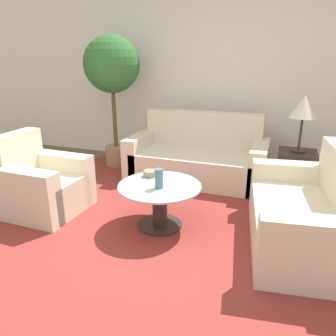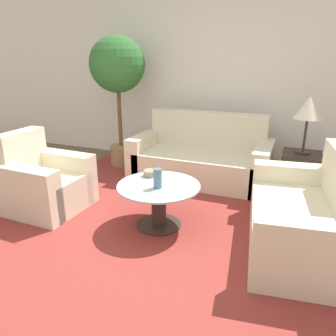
{
  "view_description": "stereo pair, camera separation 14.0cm",
  "coord_description": "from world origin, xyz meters",
  "px_view_note": "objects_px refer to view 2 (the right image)",
  "views": [
    {
      "loc": [
        1.23,
        -2.25,
        1.69
      ],
      "look_at": [
        0.15,
        0.81,
        0.55
      ],
      "focal_mm": 35.0,
      "sensor_mm": 36.0,
      "label": 1
    },
    {
      "loc": [
        1.36,
        -2.2,
        1.69
      ],
      "look_at": [
        0.15,
        0.81,
        0.55
      ],
      "focal_mm": 35.0,
      "sensor_mm": 36.0,
      "label": 2
    }
  ],
  "objects_px": {
    "potted_plant": "(118,71)",
    "vase": "(158,178)",
    "bowl": "(150,173)",
    "sofa_main": "(202,159)",
    "table_lamp": "(309,109)",
    "loveseat": "(310,220)",
    "coffee_table": "(159,200)",
    "armchair": "(43,184)"
  },
  "relations": [
    {
      "from": "potted_plant",
      "to": "vase",
      "type": "relative_size",
      "value": 10.0
    },
    {
      "from": "bowl",
      "to": "sofa_main",
      "type": "bearing_deg",
      "value": 81.43
    },
    {
      "from": "sofa_main",
      "to": "bowl",
      "type": "xyz_separation_m",
      "value": [
        -0.2,
        -1.3,
        0.2
      ]
    },
    {
      "from": "table_lamp",
      "to": "bowl",
      "type": "xyz_separation_m",
      "value": [
        -1.49,
        -1.25,
        -0.58
      ]
    },
    {
      "from": "table_lamp",
      "to": "loveseat",
      "type": "bearing_deg",
      "value": -85.36
    },
    {
      "from": "coffee_table",
      "to": "potted_plant",
      "type": "relative_size",
      "value": 0.43
    },
    {
      "from": "vase",
      "to": "bowl",
      "type": "xyz_separation_m",
      "value": [
        -0.21,
        0.27,
        -0.07
      ]
    },
    {
      "from": "armchair",
      "to": "vase",
      "type": "distance_m",
      "value": 1.45
    },
    {
      "from": "table_lamp",
      "to": "armchair",
      "type": "bearing_deg",
      "value": -150.4
    },
    {
      "from": "table_lamp",
      "to": "potted_plant",
      "type": "xyz_separation_m",
      "value": [
        -2.66,
        0.17,
        0.38
      ]
    },
    {
      "from": "sofa_main",
      "to": "potted_plant",
      "type": "relative_size",
      "value": 0.97
    },
    {
      "from": "table_lamp",
      "to": "vase",
      "type": "distance_m",
      "value": 2.06
    },
    {
      "from": "loveseat",
      "to": "sofa_main",
      "type": "bearing_deg",
      "value": -142.19
    },
    {
      "from": "loveseat",
      "to": "bowl",
      "type": "relative_size",
      "value": 11.34
    },
    {
      "from": "armchair",
      "to": "vase",
      "type": "height_order",
      "value": "armchair"
    },
    {
      "from": "vase",
      "to": "sofa_main",
      "type": "bearing_deg",
      "value": 90.35
    },
    {
      "from": "table_lamp",
      "to": "vase",
      "type": "xyz_separation_m",
      "value": [
        -1.29,
        -1.52,
        -0.52
      ]
    },
    {
      "from": "sofa_main",
      "to": "coffee_table",
      "type": "distance_m",
      "value": 1.5
    },
    {
      "from": "loveseat",
      "to": "coffee_table",
      "type": "height_order",
      "value": "loveseat"
    },
    {
      "from": "armchair",
      "to": "table_lamp",
      "type": "relative_size",
      "value": 1.26
    },
    {
      "from": "loveseat",
      "to": "table_lamp",
      "type": "bearing_deg",
      "value": 176.94
    },
    {
      "from": "potted_plant",
      "to": "bowl",
      "type": "relative_size",
      "value": 13.91
    },
    {
      "from": "armchair",
      "to": "coffee_table",
      "type": "distance_m",
      "value": 1.41
    },
    {
      "from": "armchair",
      "to": "coffee_table",
      "type": "relative_size",
      "value": 1.05
    },
    {
      "from": "loveseat",
      "to": "vase",
      "type": "bearing_deg",
      "value": -90.0
    },
    {
      "from": "potted_plant",
      "to": "vase",
      "type": "distance_m",
      "value": 2.36
    },
    {
      "from": "sofa_main",
      "to": "coffee_table",
      "type": "height_order",
      "value": "sofa_main"
    },
    {
      "from": "potted_plant",
      "to": "bowl",
      "type": "bearing_deg",
      "value": -50.56
    },
    {
      "from": "potted_plant",
      "to": "sofa_main",
      "type": "bearing_deg",
      "value": -5.07
    },
    {
      "from": "sofa_main",
      "to": "armchair",
      "type": "height_order",
      "value": "sofa_main"
    },
    {
      "from": "sofa_main",
      "to": "table_lamp",
      "type": "height_order",
      "value": "table_lamp"
    },
    {
      "from": "sofa_main",
      "to": "bowl",
      "type": "bearing_deg",
      "value": -98.57
    },
    {
      "from": "sofa_main",
      "to": "loveseat",
      "type": "height_order",
      "value": "sofa_main"
    },
    {
      "from": "vase",
      "to": "potted_plant",
      "type": "bearing_deg",
      "value": 129.16
    },
    {
      "from": "potted_plant",
      "to": "vase",
      "type": "height_order",
      "value": "potted_plant"
    },
    {
      "from": "loveseat",
      "to": "coffee_table",
      "type": "xyz_separation_m",
      "value": [
        -1.42,
        -0.12,
        0.01
      ]
    },
    {
      "from": "loveseat",
      "to": "vase",
      "type": "distance_m",
      "value": 1.43
    },
    {
      "from": "table_lamp",
      "to": "potted_plant",
      "type": "bearing_deg",
      "value": 176.31
    },
    {
      "from": "armchair",
      "to": "coffee_table",
      "type": "xyz_separation_m",
      "value": [
        1.4,
        0.09,
        0.01
      ]
    },
    {
      "from": "sofa_main",
      "to": "armchair",
      "type": "bearing_deg",
      "value": -131.63
    },
    {
      "from": "table_lamp",
      "to": "bowl",
      "type": "distance_m",
      "value": 2.03
    },
    {
      "from": "loveseat",
      "to": "vase",
      "type": "relative_size",
      "value": 8.16
    }
  ]
}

